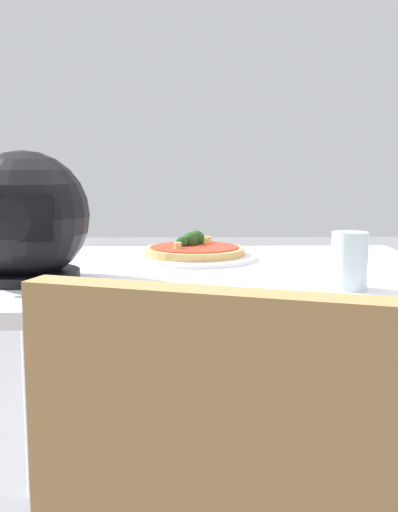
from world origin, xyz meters
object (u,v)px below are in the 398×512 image
at_px(dining_table, 204,309).
at_px(motorcycle_helmet, 24,219).
at_px(drinking_glass, 349,261).
at_px(pizza, 194,249).

xyz_separation_m(dining_table, motorcycle_helmet, (0.37, 0.12, 0.22)).
height_order(motorcycle_helmet, drinking_glass, motorcycle_helmet).
height_order(dining_table, pizza, pizza).
relative_size(dining_table, pizza, 4.34).
relative_size(dining_table, drinking_glass, 9.89).
relative_size(dining_table, motorcycle_helmet, 4.11).
bearing_deg(drinking_glass, pizza, -53.67).
height_order(dining_table, drinking_glass, drinking_glass).
bearing_deg(pizza, motorcycle_helmet, 38.44).
bearing_deg(motorcycle_helmet, pizza, -141.56).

